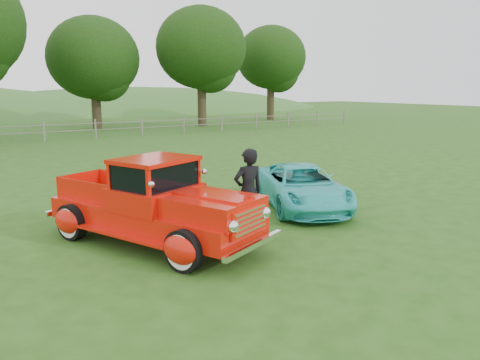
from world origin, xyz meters
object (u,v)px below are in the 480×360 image
tree_far_east (271,58)px  teal_sedan (302,187)px  red_pickup (154,205)px  tree_mid_east (201,48)px  man (248,192)px  tree_near_east (93,58)px

tree_far_east → teal_sedan: bearing=-124.1°
red_pickup → tree_mid_east: bearing=36.9°
tree_mid_east → teal_sedan: tree_mid_east is taller
man → red_pickup: bearing=-10.5°
teal_sedan → tree_far_east: bearing=78.2°
red_pickup → man: size_ratio=2.79×
tree_mid_east → man: (-12.36, -26.10, -5.23)m
tree_near_east → tree_far_east: size_ratio=0.94×
red_pickup → teal_sedan: 4.47m
red_pickup → teal_sedan: size_ratio=1.30×
tree_far_east → teal_sedan: size_ratio=2.19×
tree_near_east → tree_mid_east: 8.30m
tree_mid_east → teal_sedan: (-9.90, -24.93, -5.61)m
man → teal_sedan: bearing=-150.7°
tree_near_east → tree_mid_east: size_ratio=0.88×
tree_mid_east → tree_far_east: bearing=18.4°
tree_near_east → red_pickup: size_ratio=1.58×
tree_far_east → man: 36.43m
red_pickup → man: (1.96, -0.50, 0.15)m
tree_far_east → teal_sedan: (-18.90, -27.93, -5.30)m
tree_mid_east → man: bearing=-115.3°
tree_far_east → tree_near_east: bearing=-176.6°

